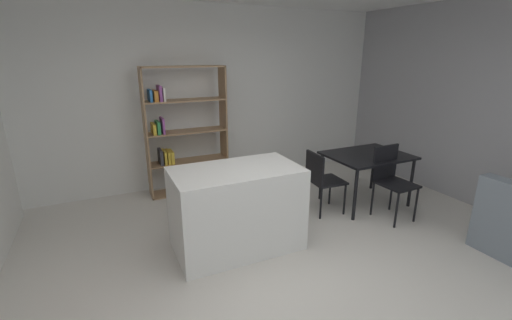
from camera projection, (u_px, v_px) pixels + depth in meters
The scene contains 8 objects.
ground_plane at pixel (282, 271), 3.41m from camera, with size 9.01×9.01×0.00m, color beige.
back_partition at pixel (199, 98), 5.39m from camera, with size 6.56×0.06×2.80m, color silver.
right_partition_gray at pixel (510, 109), 4.30m from camera, with size 0.06×5.60×2.80m, color #9E9EA3.
kitchen_island at pixel (237, 209), 3.71m from camera, with size 1.35×0.77×0.92m, color silver.
open_bookshelf at pixel (181, 131), 5.09m from camera, with size 1.21×0.33×1.91m.
dining_table at pixel (367, 159), 4.78m from camera, with size 1.11×0.86×0.73m.
dining_chair_island_side at pixel (321, 177), 4.52m from camera, with size 0.45×0.44×0.85m.
dining_chair_near at pixel (390, 176), 4.42m from camera, with size 0.43×0.47×0.94m.
Camera 1 is at (-1.46, -2.54, 2.08)m, focal length 23.91 mm.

